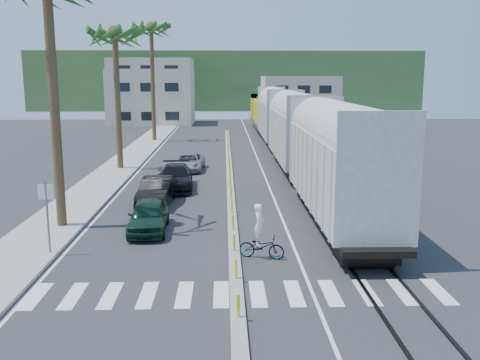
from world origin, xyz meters
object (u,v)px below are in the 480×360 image
at_px(car_lead, 149,216).
at_px(cyclist, 261,241).
at_px(car_second, 157,191).
at_px(street_sign, 47,208).

xyz_separation_m(car_lead, cyclist, (4.90, -3.86, -0.04)).
bearing_deg(car_lead, cyclist, -40.36).
bearing_deg(cyclist, car_second, 45.96).
bearing_deg(car_lead, street_sign, -137.87).
height_order(street_sign, cyclist, street_sign).
xyz_separation_m(street_sign, car_lead, (3.44, 3.35, -1.25)).
xyz_separation_m(street_sign, car_second, (3.18, 8.55, -1.21)).
height_order(car_lead, cyclist, cyclist).
relative_size(car_lead, car_second, 0.92).
bearing_deg(street_sign, car_lead, 44.23).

